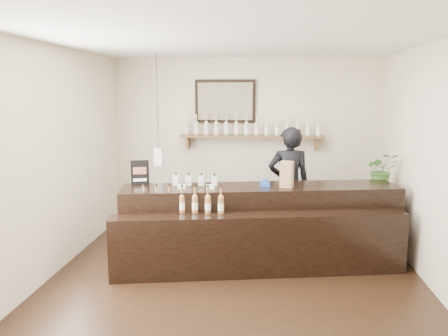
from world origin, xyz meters
name	(u,v)px	position (x,y,z in m)	size (l,w,h in m)	color
ground	(235,280)	(0.00, 0.00, 0.00)	(5.00, 5.00, 0.00)	black
room_shell	(236,139)	(0.00, 0.00, 1.70)	(5.00, 5.00, 5.00)	beige
back_wall_decor	(237,121)	(-0.14, 2.37, 1.75)	(2.66, 0.96, 1.69)	brown
counter	(260,229)	(0.28, 0.57, 0.48)	(3.68, 1.60, 1.18)	black
promo_sign	(140,173)	(-1.31, 0.62, 1.18)	(0.23, 0.09, 0.33)	black
paper_bag	(287,174)	(0.62, 0.66, 1.18)	(0.19, 0.16, 0.34)	olive
tape_dispenser	(265,183)	(0.34, 0.68, 1.05)	(0.13, 0.08, 0.11)	#1A44B8
side_cabinet	(379,216)	(2.00, 1.42, 0.45)	(0.59, 0.71, 0.89)	brown
potted_plant	(381,170)	(2.00, 1.42, 1.14)	(0.44, 0.38, 0.48)	#3B6F2C
shopkeeper	(289,177)	(0.69, 1.55, 0.98)	(0.71, 0.47, 1.96)	black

